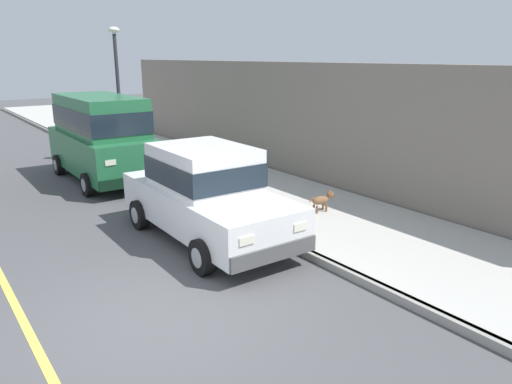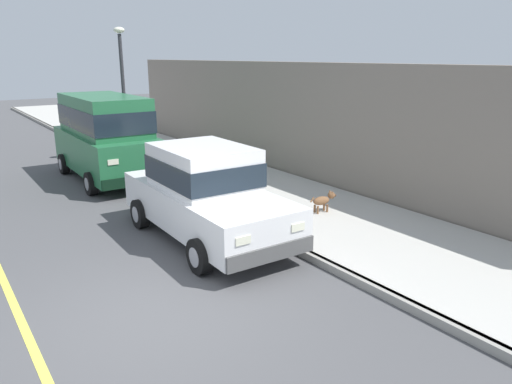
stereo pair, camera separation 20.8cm
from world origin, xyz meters
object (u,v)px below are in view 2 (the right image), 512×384
Objects in this scene: car_white_sedan at (205,192)px; dog_brown at (324,200)px; street_lamp at (123,78)px; car_green_van at (105,134)px.

dog_brown is (2.87, -0.42, -0.55)m from car_white_sedan.
car_green_van is at bearing -124.69° from street_lamp.
car_white_sedan is 8.39m from street_lamp.
dog_brown is at bearing -66.00° from car_green_van.
street_lamp reaches higher than dog_brown.
car_white_sedan is 1.05× the size of street_lamp.
dog_brown is at bearing -79.95° from street_lamp.
dog_brown is (2.88, -6.47, -0.97)m from car_green_van.
dog_brown is at bearing -8.35° from car_white_sedan.
car_white_sedan is 6.07m from car_green_van.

